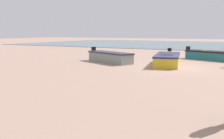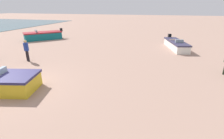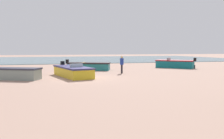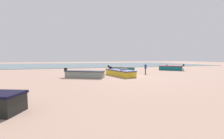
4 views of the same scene
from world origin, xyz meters
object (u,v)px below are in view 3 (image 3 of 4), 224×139
at_px(boat_teal_0, 89,66).
at_px(boat_grey_2, 8,73).
at_px(boat_teal_5, 175,64).
at_px(boat_yellow_6, 73,71).
at_px(beach_walker_foreground, 122,63).

distance_m(boat_teal_0, boat_grey_2, 9.35).
xyz_separation_m(boat_grey_2, boat_teal_5, (-17.63, -6.53, 0.04)).
relative_size(boat_teal_5, boat_yellow_6, 0.79).
xyz_separation_m(boat_teal_5, beach_walker_foreground, (8.16, 4.60, 0.47)).
bearing_deg(boat_teal_5, boat_yellow_6, 158.36).
bearing_deg(beach_walker_foreground, boat_yellow_6, -46.47).
xyz_separation_m(boat_grey_2, beach_walker_foreground, (-9.47, -1.92, 0.51)).
bearing_deg(boat_grey_2, boat_teal_5, 135.36).
height_order(boat_grey_2, boat_yellow_6, boat_grey_2).
distance_m(boat_teal_5, boat_yellow_6, 14.15).
bearing_deg(boat_yellow_6, beach_walker_foreground, -177.41).
distance_m(boat_teal_0, boat_teal_5, 10.56).
bearing_deg(boat_yellow_6, boat_teal_5, -168.75).
height_order(boat_teal_5, boat_yellow_6, boat_teal_5).
bearing_deg(boat_teal_5, boat_grey_2, 153.73).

